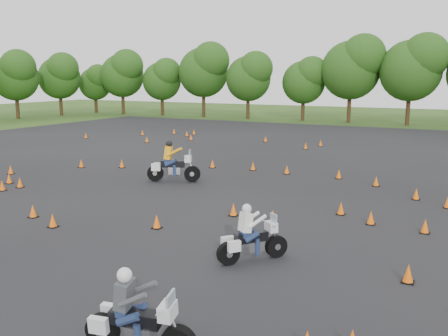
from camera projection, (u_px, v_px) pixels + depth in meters
ground at (173, 218)px, 18.00m from camera, size 140.00×140.00×0.00m
asphalt_pad at (244, 186)px, 23.25m from camera, size 62.00×62.00×0.00m
treeline at (403, 83)px, 46.60m from camera, size 86.87×32.31×9.94m
traffic_cones at (243, 182)px, 23.12m from camera, size 36.31×33.16×0.45m
rider_grey at (140, 309)px, 9.12m from camera, size 2.28×1.07×1.69m
rider_yellow at (173, 161)px, 24.11m from camera, size 2.71×1.70×2.01m
rider_white at (253, 233)px, 13.71m from camera, size 1.84×2.06×1.64m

